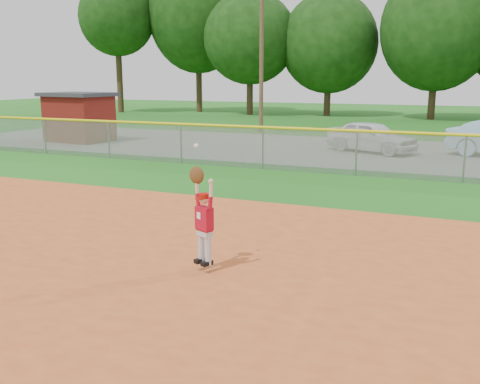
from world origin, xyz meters
name	(u,v)px	position (x,y,z in m)	size (l,w,h in m)	color
ground	(237,274)	(0.00, 0.00, 0.00)	(120.00, 120.00, 0.00)	#1B6015
clay_infield	(135,357)	(0.00, -3.00, 0.02)	(24.00, 16.00, 0.04)	#B74F21
parking_strip	(383,153)	(0.00, 16.00, 0.01)	(44.00, 10.00, 0.03)	slate
car_white_a	(371,137)	(-0.49, 15.84, 0.71)	(1.61, 3.99, 1.36)	silver
utility_shed	(79,117)	(-14.89, 14.15, 1.27)	(3.58, 2.92, 2.49)	#59120C
outfield_fence	(357,149)	(0.00, 10.00, 0.88)	(40.06, 0.10, 1.55)	gray
power_lines	(426,49)	(1.00, 22.00, 4.68)	(19.40, 0.24, 9.00)	#4C3823
tree_line	(444,20)	(0.96, 37.90, 7.53)	(62.37, 13.00, 14.43)	#422D1C
ballplayer	(203,217)	(-0.54, -0.15, 0.98)	(0.53, 0.36, 2.00)	silver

